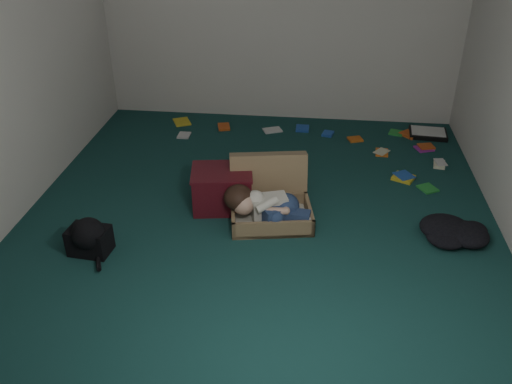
# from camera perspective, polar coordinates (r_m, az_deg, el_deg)

# --- Properties ---
(floor) EXTENTS (4.50, 4.50, 0.00)m
(floor) POSITION_cam_1_polar(r_m,az_deg,el_deg) (4.60, 0.21, -2.81)
(floor) COLOR #153E3C
(floor) RESTS_ON ground
(wall_back) EXTENTS (4.50, 0.00, 4.50)m
(wall_back) POSITION_cam_1_polar(r_m,az_deg,el_deg) (6.21, 2.66, 19.08)
(wall_back) COLOR silver
(wall_back) RESTS_ON ground
(wall_front) EXTENTS (4.50, 0.00, 4.50)m
(wall_front) POSITION_cam_1_polar(r_m,az_deg,el_deg) (2.04, -6.75, -6.80)
(wall_front) COLOR silver
(wall_front) RESTS_ON ground
(suitcase) EXTENTS (0.77, 0.75, 0.49)m
(suitcase) POSITION_cam_1_polar(r_m,az_deg,el_deg) (4.59, 1.48, -0.78)
(suitcase) COLOR olive
(suitcase) RESTS_ON floor
(person) EXTENTS (0.74, 0.36, 0.30)m
(person) POSITION_cam_1_polar(r_m,az_deg,el_deg) (4.42, 1.07, -1.46)
(person) COLOR beige
(person) RESTS_ON suitcase
(maroon_bin) EXTENTS (0.57, 0.48, 0.36)m
(maroon_bin) POSITION_cam_1_polar(r_m,az_deg,el_deg) (4.69, -3.56, 0.35)
(maroon_bin) COLOR #4C0F17
(maroon_bin) RESTS_ON floor
(backpack) EXTENTS (0.41, 0.34, 0.23)m
(backpack) POSITION_cam_1_polar(r_m,az_deg,el_deg) (4.35, -17.13, -4.80)
(backpack) COLOR black
(backpack) RESTS_ON floor
(clothing_pile) EXTENTS (0.50, 0.44, 0.13)m
(clothing_pile) POSITION_cam_1_polar(r_m,az_deg,el_deg) (4.63, 20.69, -3.83)
(clothing_pile) COLOR black
(clothing_pile) RESTS_ON floor
(paper_tray) EXTENTS (0.43, 0.34, 0.06)m
(paper_tray) POSITION_cam_1_polar(r_m,az_deg,el_deg) (6.37, 17.64, 5.91)
(paper_tray) COLOR black
(paper_tray) RESTS_ON floor
(book_scatter) EXTENTS (2.99, 1.45, 0.02)m
(book_scatter) POSITION_cam_1_polar(r_m,az_deg,el_deg) (5.95, 8.19, 5.15)
(book_scatter) COLOR yellow
(book_scatter) RESTS_ON floor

